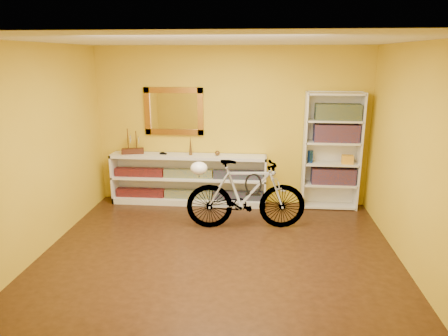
# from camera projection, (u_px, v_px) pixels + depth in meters

# --- Properties ---
(floor) EXTENTS (4.50, 4.00, 0.01)m
(floor) POSITION_uv_depth(u_px,v_px,m) (219.00, 255.00, 5.16)
(floor) COLOR black
(floor) RESTS_ON ground
(ceiling) EXTENTS (4.50, 4.00, 0.01)m
(ceiling) POSITION_uv_depth(u_px,v_px,m) (218.00, 40.00, 4.46)
(ceiling) COLOR silver
(ceiling) RESTS_ON ground
(back_wall) EXTENTS (4.50, 0.01, 2.60)m
(back_wall) POSITION_uv_depth(u_px,v_px,m) (231.00, 127.00, 6.73)
(back_wall) COLOR gold
(back_wall) RESTS_ON ground
(left_wall) EXTENTS (0.01, 4.00, 2.60)m
(left_wall) POSITION_uv_depth(u_px,v_px,m) (37.00, 151.00, 5.01)
(left_wall) COLOR gold
(left_wall) RESTS_ON ground
(right_wall) EXTENTS (0.01, 4.00, 2.60)m
(right_wall) POSITION_uv_depth(u_px,v_px,m) (416.00, 160.00, 4.61)
(right_wall) COLOR gold
(right_wall) RESTS_ON ground
(gilt_mirror) EXTENTS (0.98, 0.06, 0.78)m
(gilt_mirror) POSITION_uv_depth(u_px,v_px,m) (174.00, 111.00, 6.71)
(gilt_mirror) COLOR brown
(gilt_mirror) RESTS_ON back_wall
(wall_socket) EXTENTS (0.09, 0.02, 0.09)m
(wall_socket) POSITION_uv_depth(u_px,v_px,m) (283.00, 189.00, 6.92)
(wall_socket) COLOR silver
(wall_socket) RESTS_ON back_wall
(console_unit) EXTENTS (2.60, 0.35, 0.85)m
(console_unit) POSITION_uv_depth(u_px,v_px,m) (189.00, 179.00, 6.85)
(console_unit) COLOR silver
(console_unit) RESTS_ON floor
(cd_row_lower) EXTENTS (2.50, 0.13, 0.14)m
(cd_row_lower) POSITION_uv_depth(u_px,v_px,m) (189.00, 194.00, 6.89)
(cd_row_lower) COLOR black
(cd_row_lower) RESTS_ON console_unit
(cd_row_upper) EXTENTS (2.50, 0.13, 0.14)m
(cd_row_upper) POSITION_uv_depth(u_px,v_px,m) (188.00, 173.00, 6.80)
(cd_row_upper) COLOR navy
(cd_row_upper) RESTS_ON console_unit
(model_ship) EXTENTS (0.38, 0.22, 0.43)m
(model_ship) POSITION_uv_depth(u_px,v_px,m) (132.00, 141.00, 6.76)
(model_ship) COLOR #381A0F
(model_ship) RESTS_ON console_unit
(toy_car) EXTENTS (0.00, 0.00, 0.00)m
(toy_car) POSITION_uv_depth(u_px,v_px,m) (163.00, 154.00, 6.77)
(toy_car) COLOR black
(toy_car) RESTS_ON console_unit
(bronze_ornament) EXTENTS (0.06, 0.06, 0.32)m
(bronze_ornament) POSITION_uv_depth(u_px,v_px,m) (191.00, 145.00, 6.68)
(bronze_ornament) COLOR brown
(bronze_ornament) RESTS_ON console_unit
(decorative_orb) EXTENTS (0.08, 0.08, 0.08)m
(decorative_orb) POSITION_uv_depth(u_px,v_px,m) (217.00, 153.00, 6.68)
(decorative_orb) COLOR brown
(decorative_orb) RESTS_ON console_unit
(bookcase) EXTENTS (0.90, 0.30, 1.90)m
(bookcase) POSITION_uv_depth(u_px,v_px,m) (332.00, 152.00, 6.52)
(bookcase) COLOR silver
(bookcase) RESTS_ON floor
(book_row_a) EXTENTS (0.70, 0.22, 0.26)m
(book_row_a) POSITION_uv_depth(u_px,v_px,m) (333.00, 176.00, 6.63)
(book_row_a) COLOR maroon
(book_row_a) RESTS_ON bookcase
(book_row_b) EXTENTS (0.70, 0.22, 0.28)m
(book_row_b) POSITION_uv_depth(u_px,v_px,m) (336.00, 133.00, 6.44)
(book_row_b) COLOR maroon
(book_row_b) RESTS_ON bookcase
(book_row_c) EXTENTS (0.70, 0.22, 0.25)m
(book_row_c) POSITION_uv_depth(u_px,v_px,m) (338.00, 112.00, 6.35)
(book_row_c) COLOR #16384F
(book_row_c) RESTS_ON bookcase
(travel_mug) EXTENTS (0.09, 0.09, 0.20)m
(travel_mug) POSITION_uv_depth(u_px,v_px,m) (310.00, 157.00, 6.56)
(travel_mug) COLOR navy
(travel_mug) RESTS_ON bookcase
(red_tin) EXTENTS (0.17, 0.17, 0.18)m
(red_tin) POSITION_uv_depth(u_px,v_px,m) (321.00, 114.00, 6.41)
(red_tin) COLOR maroon
(red_tin) RESTS_ON bookcase
(yellow_bag) EXTENTS (0.19, 0.13, 0.14)m
(yellow_bag) POSITION_uv_depth(u_px,v_px,m) (347.00, 160.00, 6.50)
(yellow_bag) COLOR gold
(yellow_bag) RESTS_ON bookcase
(bicycle) EXTENTS (0.61, 1.79, 1.03)m
(bicycle) POSITION_uv_depth(u_px,v_px,m) (246.00, 194.00, 5.83)
(bicycle) COLOR silver
(bicycle) RESTS_ON floor
(helmet) EXTENTS (0.24, 0.23, 0.18)m
(helmet) POSITION_uv_depth(u_px,v_px,m) (199.00, 168.00, 5.72)
(helmet) COLOR white
(helmet) RESTS_ON bicycle
(u_lock) EXTENTS (0.24, 0.03, 0.24)m
(u_lock) POSITION_uv_depth(u_px,v_px,m) (253.00, 184.00, 5.79)
(u_lock) COLOR black
(u_lock) RESTS_ON bicycle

